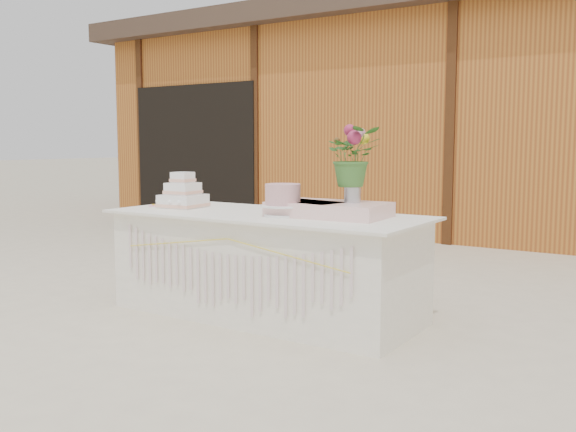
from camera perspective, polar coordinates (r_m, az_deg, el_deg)
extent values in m
plane|color=beige|center=(4.88, -1.95, -8.77)|extent=(80.00, 80.00, 0.00)
cube|color=#AA6723|center=(10.21, 17.93, 7.43)|extent=(12.00, 4.00, 3.00)
cube|color=#3C2C22|center=(10.38, 18.27, 16.57)|extent=(12.60, 4.60, 0.30)
cube|color=black|center=(10.44, -8.31, 5.46)|extent=(2.40, 0.08, 2.20)
cube|color=white|center=(4.79, -1.97, -4.45)|extent=(2.28, 0.88, 0.75)
cube|color=white|center=(4.73, -1.99, 0.13)|extent=(2.40, 1.00, 0.02)
cube|color=white|center=(5.21, -9.31, 1.33)|extent=(0.33, 0.33, 0.10)
cube|color=#FFBCA1|center=(5.21, -9.30, 0.99)|extent=(0.34, 0.34, 0.02)
cube|color=white|center=(5.20, -9.33, 2.42)|extent=(0.23, 0.23, 0.09)
cube|color=#FFBCA1|center=(5.21, -9.32, 2.13)|extent=(0.25, 0.25, 0.02)
cube|color=white|center=(5.20, -9.35, 3.41)|extent=(0.15, 0.15, 0.09)
cube|color=#FFBCA1|center=(5.20, -9.34, 3.17)|extent=(0.17, 0.17, 0.02)
cylinder|color=white|center=(4.53, -0.46, 0.09)|extent=(0.27, 0.27, 0.02)
cylinder|color=white|center=(4.53, -0.46, 0.52)|extent=(0.08, 0.08, 0.05)
cylinder|color=white|center=(4.53, -0.46, 0.92)|extent=(0.32, 0.32, 0.01)
cylinder|color=#DFA1A1|center=(4.52, -0.46, 1.94)|extent=(0.25, 0.25, 0.15)
cube|color=#FFD4CD|center=(4.52, 3.67, 0.60)|extent=(0.83, 0.51, 0.10)
cylinder|color=silver|center=(4.48, 5.76, 2.21)|extent=(0.12, 0.12, 0.16)
imported|color=#3A6E2C|center=(4.47, 5.80, 5.90)|extent=(0.50, 0.49, 0.42)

